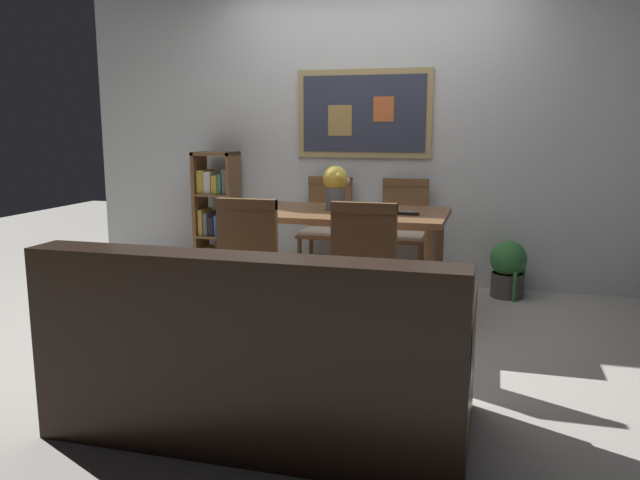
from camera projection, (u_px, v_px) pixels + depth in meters
name	position (u px, v px, depth m)	size (l,w,h in m)	color
ground_plane	(327.00, 330.00, 4.18)	(12.00, 12.00, 0.00)	#B7B2A8
wall_back_with_painting	(371.00, 130.00, 5.35)	(5.20, 0.14, 2.60)	silver
dining_table	(341.00, 224.00, 4.52)	(1.50, 0.87, 0.74)	brown
dining_chair_near_right	(367.00, 263.00, 3.72)	(0.40, 0.41, 0.91)	brown
dining_chair_far_right	(403.00, 225.00, 5.15)	(0.40, 0.41, 0.91)	brown
dining_chair_far_left	(327.00, 221.00, 5.35)	(0.40, 0.41, 0.91)	brown
dining_chair_near_left	(253.00, 257.00, 3.90)	(0.40, 0.41, 0.91)	brown
leather_couch	(261.00, 361.00, 2.78)	(1.80, 0.84, 0.84)	black
bookshelf	(217.00, 217.00, 5.60)	(0.36, 0.28, 1.11)	brown
potted_ivy	(508.00, 268.00, 4.96)	(0.28, 0.29, 0.51)	#4C4742
flower_vase	(336.00, 185.00, 4.52)	(0.19, 0.19, 0.32)	slate
tv_remote	(408.00, 213.00, 4.29)	(0.16, 0.05, 0.02)	black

